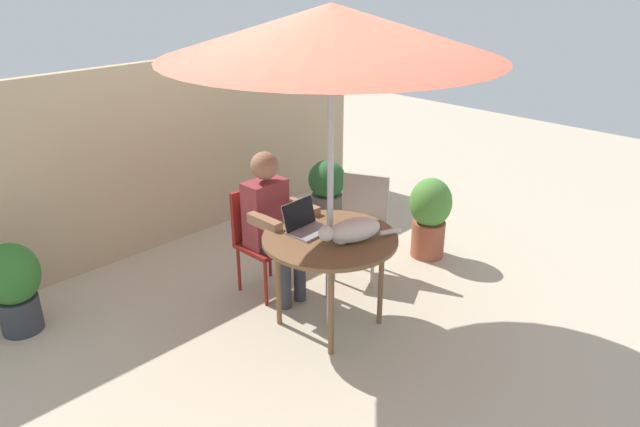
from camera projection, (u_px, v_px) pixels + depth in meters
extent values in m
plane|color=#BCAD93|center=(329.00, 323.00, 4.54)|extent=(14.00, 14.00, 0.00)
cube|color=tan|center=(165.00, 155.00, 5.56)|extent=(4.92, 0.08, 1.75)
cylinder|color=brown|center=(330.00, 238.00, 4.25)|extent=(0.98, 0.98, 0.03)
cylinder|color=brown|center=(328.00, 259.00, 4.75)|extent=(0.04, 0.04, 0.71)
cylinder|color=brown|center=(278.00, 283.00, 4.39)|extent=(0.04, 0.04, 0.71)
cylinder|color=brown|center=(331.00, 311.00, 4.04)|extent=(0.04, 0.04, 0.71)
cylinder|color=brown|center=(381.00, 282.00, 4.40)|extent=(0.04, 0.04, 0.71)
cylinder|color=#B7B7BC|center=(330.00, 193.00, 4.11)|extent=(0.04, 0.04, 2.14)
cone|color=#BF4C38|center=(331.00, 31.00, 3.68)|extent=(2.21, 2.21, 0.33)
sphere|color=#B7B7BC|center=(331.00, 28.00, 3.67)|extent=(0.06, 0.06, 0.06)
cube|color=maroon|center=(267.00, 245.00, 4.82)|extent=(0.40, 0.40, 0.04)
cube|color=maroon|center=(251.00, 212.00, 4.84)|extent=(0.40, 0.04, 0.44)
cylinder|color=maroon|center=(270.00, 255.00, 5.13)|extent=(0.03, 0.03, 0.40)
cylinder|color=maroon|center=(239.00, 269.00, 4.91)|extent=(0.03, 0.03, 0.40)
cylinder|color=maroon|center=(266.00, 283.00, 4.69)|extent=(0.03, 0.03, 0.40)
cylinder|color=maroon|center=(297.00, 269.00, 4.91)|extent=(0.03, 0.03, 0.40)
cube|color=#B2A899|center=(359.00, 232.00, 5.06)|extent=(0.53, 0.53, 0.04)
cube|color=#B2A899|center=(366.00, 198.00, 5.12)|extent=(0.20, 0.38, 0.44)
cylinder|color=#B2A899|center=(382.00, 249.00, 5.25)|extent=(0.03, 0.03, 0.40)
cylinder|color=#B2A899|center=(346.00, 243.00, 5.35)|extent=(0.03, 0.03, 0.40)
cylinder|color=#B2A899|center=(334.00, 260.00, 5.05)|extent=(0.03, 0.03, 0.40)
cylinder|color=#B2A899|center=(373.00, 266.00, 4.95)|extent=(0.03, 0.03, 0.40)
cube|color=maroon|center=(266.00, 213.00, 4.71)|extent=(0.34, 0.20, 0.54)
sphere|color=#936B4C|center=(265.00, 166.00, 4.54)|extent=(0.22, 0.22, 0.22)
cube|color=#383842|center=(271.00, 247.00, 4.65)|extent=(0.12, 0.30, 0.12)
cylinder|color=#383842|center=(285.00, 283.00, 4.66)|extent=(0.10, 0.10, 0.44)
cube|color=#383842|center=(286.00, 240.00, 4.75)|extent=(0.12, 0.30, 0.12)
cylinder|color=#383842|center=(300.00, 276.00, 4.76)|extent=(0.10, 0.10, 0.44)
cube|color=#936B4C|center=(264.00, 222.00, 4.42)|extent=(0.08, 0.32, 0.08)
cube|color=#936B4C|center=(303.00, 208.00, 4.68)|extent=(0.08, 0.32, 0.08)
cube|color=gray|center=(310.00, 231.00, 4.31)|extent=(0.31, 0.23, 0.02)
cube|color=black|center=(299.00, 214.00, 4.33)|extent=(0.30, 0.07, 0.20)
cube|color=gray|center=(298.00, 214.00, 4.33)|extent=(0.30, 0.07, 0.20)
ellipsoid|color=silver|center=(355.00, 230.00, 4.15)|extent=(0.44, 0.31, 0.17)
sphere|color=silver|center=(326.00, 234.00, 4.04)|extent=(0.11, 0.11, 0.11)
ellipsoid|color=white|center=(341.00, 238.00, 4.11)|extent=(0.15, 0.15, 0.09)
cylinder|color=silver|center=(390.00, 232.00, 4.26)|extent=(0.18, 0.09, 0.04)
cone|color=silver|center=(324.00, 225.00, 4.05)|extent=(0.04, 0.04, 0.03)
cone|color=silver|center=(328.00, 229.00, 4.00)|extent=(0.04, 0.04, 0.03)
cylinder|color=#9E5138|center=(428.00, 239.00, 5.51)|extent=(0.31, 0.31, 0.34)
ellipsoid|color=#4C8C38|center=(431.00, 202.00, 5.36)|extent=(0.39, 0.39, 0.46)
cylinder|color=#595654|center=(327.00, 212.00, 6.02)|extent=(0.31, 0.31, 0.39)
ellipsoid|color=#26592D|center=(327.00, 179.00, 5.87)|extent=(0.37, 0.37, 0.38)
cylinder|color=#33383D|center=(20.00, 314.00, 4.40)|extent=(0.29, 0.29, 0.28)
ellipsoid|color=#2D6B28|center=(11.00, 274.00, 4.27)|extent=(0.40, 0.40, 0.46)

